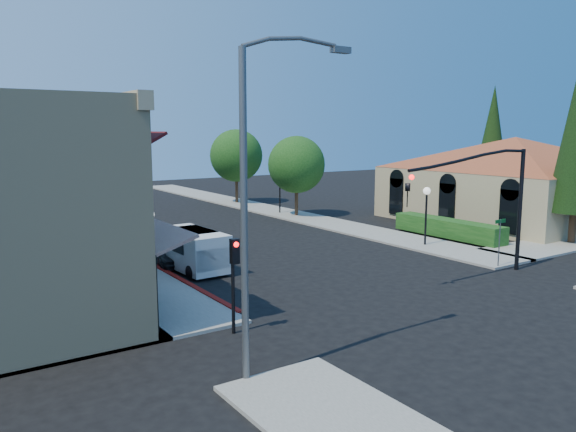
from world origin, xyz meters
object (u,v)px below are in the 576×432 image
lamppost_right_far (280,181)px  lamppost_right_near (426,201)px  conifer_far (492,136)px  parked_car_a (167,255)px  street_tree_b (236,156)px  signal_mast_arm (494,191)px  secondary_signal (234,268)px  parked_car_d (73,209)px  parked_car_b (124,235)px  street_tree_a (297,165)px  lamppost_left_near (150,229)px  lamppost_left_far (71,197)px  parked_car_c (108,223)px  cobra_streetlight (255,192)px  white_van (193,248)px  street_name_sign (500,235)px

lamppost_right_far → lamppost_right_near: bearing=-90.0°
conifer_far → lamppost_right_far: size_ratio=3.08×
parked_car_a → street_tree_b: bearing=56.4°
signal_mast_arm → secondary_signal: (-13.86, -0.09, -1.77)m
parked_car_a → parked_car_d: (0.00, 20.00, 0.07)m
conifer_far → parked_car_a: bearing=-170.0°
conifer_far → secondary_signal: size_ratio=3.31×
parked_car_b → lamppost_right_near: bearing=-43.4°
parked_car_d → parked_car_b: bearing=-85.7°
street_tree_a → secondary_signal: street_tree_a is taller
parked_car_b → lamppost_left_near: bearing=-108.4°
street_tree_b → lamppost_left_near: street_tree_b is taller
lamppost_left_far → lamppost_right_far: same height
secondary_signal → parked_car_d: 30.69m
street_tree_a → parked_car_c: (-14.54, 1.84, -3.61)m
cobra_streetlight → white_van: bearing=73.5°
parked_car_a → parked_car_c: parked_car_c is taller
street_tree_b → cobra_streetlight: (-17.95, -34.00, 0.72)m
secondary_signal → street_tree_a: bearing=50.8°
lamppost_right_far → cobra_streetlight: bearing=-124.2°
street_tree_a → street_tree_b: street_tree_b is taller
signal_mast_arm → street_name_sign: signal_mast_arm is taller
secondary_signal → lamppost_right_far: 27.98m
street_tree_a → street_tree_b: 10.01m
cobra_streetlight → conifer_far: bearing=28.3°
street_tree_b → cobra_streetlight: bearing=-117.8°
lamppost_left_near → secondary_signal: bearing=-85.7°
street_tree_b → parked_car_a: 25.31m
parked_car_a → parked_car_b: (0.00, 7.00, -0.04)m
parked_car_a → white_van: bearing=-64.2°
signal_mast_arm → parked_car_b: bearing=124.6°
parked_car_b → parked_car_d: size_ratio=0.69×
conifer_far → street_name_sign: bearing=-142.4°
signal_mast_arm → lamppost_left_near: 15.82m
secondary_signal → lamppost_right_near: (16.50, 6.59, 0.42)m
street_tree_b → lamppost_left_far: bearing=-150.0°
parked_car_a → parked_car_d: size_ratio=0.72×
lamppost_right_far → parked_car_b: bearing=-161.2°
street_tree_a → parked_car_d: 18.37m
conifer_far → lamppost_left_near: (-36.50, -10.00, -3.62)m
street_name_sign → parked_car_b: size_ratio=0.78×
lamppost_left_near → parked_car_d: 24.20m
secondary_signal → white_van: 9.32m
secondary_signal → parked_car_c: size_ratio=0.83×
lamppost_right_near → street_tree_a: bearing=88.8°
lamppost_right_near → parked_car_b: (-14.70, 11.00, -2.21)m
parked_car_c → parked_car_b: bearing=-98.8°
lamppost_left_far → parked_car_d: size_ratio=0.77×
signal_mast_arm → secondary_signal: signal_mast_arm is taller
lamppost_right_far → parked_car_c: bearing=-179.4°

